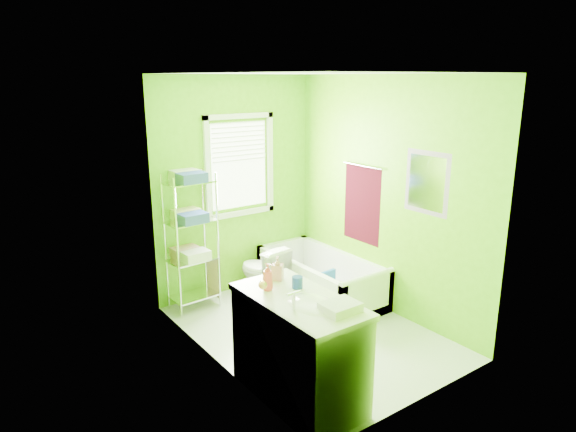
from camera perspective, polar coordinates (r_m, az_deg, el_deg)
ground at (r=5.49m, az=2.36°, el=-12.71°), size 2.90×2.90×0.00m
room_envelope at (r=4.96m, az=2.55°, el=3.29°), size 2.14×2.94×2.62m
window at (r=6.13m, az=-5.40°, el=6.18°), size 0.92×0.05×1.22m
door at (r=3.77m, az=-0.56°, el=-9.38°), size 0.09×0.80×2.00m
right_wall_decor at (r=5.68m, az=10.87°, el=2.23°), size 0.04×1.48×1.17m
bathtub at (r=6.23m, az=3.76°, el=-7.51°), size 0.76×1.64×0.53m
toilet at (r=6.13m, az=-2.84°, el=-6.18°), size 0.45×0.70×0.67m
vanity at (r=4.28m, az=1.27°, el=-14.20°), size 0.60×1.18×1.11m
wire_shelf_unit at (r=5.78m, az=-10.68°, el=-1.15°), size 0.55×0.44×1.59m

